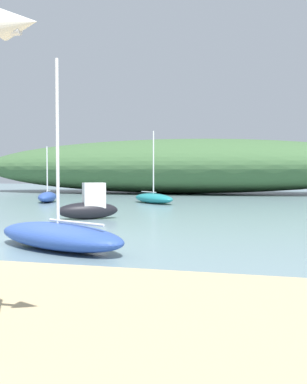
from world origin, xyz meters
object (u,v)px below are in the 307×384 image
Objects in this scene: sailboat_near_shore at (153,198)px; sailboat_outer_mooring at (47,197)px; sailboat_west_reach at (58,235)px; motorboat_far_right at (90,206)px.

sailboat_outer_mooring is (-6.76, -0.71, 0.02)m from sailboat_near_shore.
sailboat_west_reach is 17.64m from sailboat_outer_mooring.
motorboat_far_right is at bearing 106.65° from sailboat_west_reach.
motorboat_far_right is at bearing -91.12° from sailboat_near_shore.
sailboat_outer_mooring is at bearing -174.00° from sailboat_near_shore.
sailboat_west_reach reaches higher than motorboat_far_right.
motorboat_far_right is (6.58, -8.79, 0.17)m from sailboat_outer_mooring.
sailboat_outer_mooring is at bearing 126.83° from motorboat_far_right.
sailboat_west_reach is 1.28× the size of sailboat_outer_mooring.
sailboat_near_shore is 0.97× the size of sailboat_west_reach.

